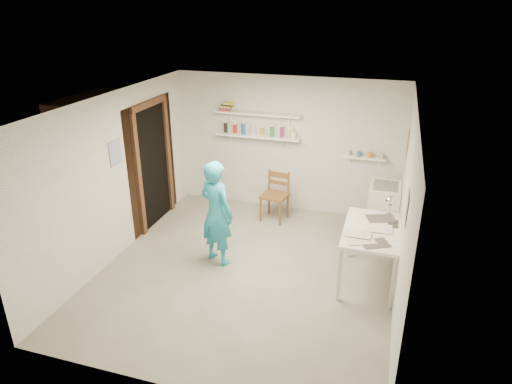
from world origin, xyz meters
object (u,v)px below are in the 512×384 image
(belfast_sink, at_px, (385,194))
(desk_lamp, at_px, (391,201))
(man, at_px, (216,213))
(work_table, at_px, (369,255))
(wooden_chair, at_px, (275,196))
(wall_clock, at_px, (215,190))

(belfast_sink, bearing_deg, desk_lamp, -84.93)
(belfast_sink, distance_m, desk_lamp, 1.04)
(belfast_sink, xyz_separation_m, man, (-2.25, -1.57, 0.08))
(belfast_sink, bearing_deg, work_table, -94.29)
(wooden_chair, xyz_separation_m, work_table, (1.70, -1.45, -0.05))
(man, distance_m, wall_clock, 0.34)
(man, distance_m, work_table, 2.18)
(wall_clock, relative_size, desk_lamp, 1.87)
(wooden_chair, relative_size, work_table, 0.75)
(belfast_sink, xyz_separation_m, work_table, (-0.11, -1.47, -0.30))
(man, bearing_deg, desk_lamp, -142.97)
(belfast_sink, bearing_deg, wooden_chair, -179.39)
(belfast_sink, height_order, wall_clock, wall_clock)
(wall_clock, xyz_separation_m, desk_lamp, (2.43, 0.38, -0.02))
(man, height_order, wooden_chair, man)
(man, xyz_separation_m, work_table, (2.14, 0.11, -0.38))
(wooden_chair, height_order, desk_lamp, desk_lamp)
(wooden_chair, relative_size, desk_lamp, 6.04)
(desk_lamp, bearing_deg, wall_clock, -171.01)
(man, bearing_deg, wall_clock, -44.08)
(wall_clock, distance_m, desk_lamp, 2.46)
(man, relative_size, wooden_chair, 1.72)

